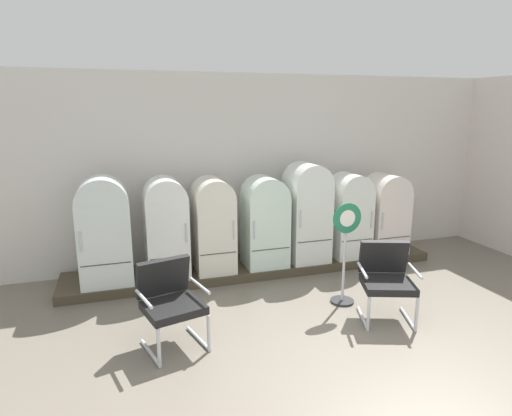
{
  "coord_description": "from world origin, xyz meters",
  "views": [
    {
      "loc": [
        -2.04,
        -3.36,
        2.6
      ],
      "look_at": [
        -0.08,
        2.75,
        1.12
      ],
      "focal_mm": 30.44,
      "sensor_mm": 36.0,
      "label": 1
    }
  ],
  "objects_px": {
    "armchair_right": "(386,276)",
    "refrigerator_6": "(385,211)",
    "armchair_left": "(170,298)",
    "refrigerator_1": "(166,224)",
    "refrigerator_0": "(104,228)",
    "refrigerator_2": "(213,222)",
    "refrigerator_5": "(349,213)",
    "sign_stand": "(345,259)",
    "refrigerator_4": "(307,209)",
    "refrigerator_3": "(265,219)"
  },
  "relations": [
    {
      "from": "refrigerator_5",
      "to": "sign_stand",
      "type": "relative_size",
      "value": 1.01
    },
    {
      "from": "refrigerator_2",
      "to": "armchair_right",
      "type": "height_order",
      "value": "refrigerator_2"
    },
    {
      "from": "refrigerator_5",
      "to": "armchair_right",
      "type": "bearing_deg",
      "value": -105.9
    },
    {
      "from": "refrigerator_3",
      "to": "armchair_left",
      "type": "relative_size",
      "value": 1.48
    },
    {
      "from": "refrigerator_3",
      "to": "refrigerator_5",
      "type": "xyz_separation_m",
      "value": [
        1.5,
        -0.0,
        -0.01
      ]
    },
    {
      "from": "refrigerator_5",
      "to": "sign_stand",
      "type": "distance_m",
      "value": 1.63
    },
    {
      "from": "refrigerator_2",
      "to": "sign_stand",
      "type": "bearing_deg",
      "value": -43.73
    },
    {
      "from": "refrigerator_2",
      "to": "refrigerator_6",
      "type": "distance_m",
      "value": 3.03
    },
    {
      "from": "refrigerator_3",
      "to": "refrigerator_2",
      "type": "bearing_deg",
      "value": 176.97
    },
    {
      "from": "refrigerator_5",
      "to": "armchair_right",
      "type": "relative_size",
      "value": 1.46
    },
    {
      "from": "armchair_right",
      "to": "armchair_left",
      "type": "bearing_deg",
      "value": 176.4
    },
    {
      "from": "refrigerator_1",
      "to": "refrigerator_2",
      "type": "relative_size",
      "value": 1.03
    },
    {
      "from": "refrigerator_4",
      "to": "refrigerator_2",
      "type": "bearing_deg",
      "value": 179.83
    },
    {
      "from": "armchair_right",
      "to": "refrigerator_6",
      "type": "bearing_deg",
      "value": 56.83
    },
    {
      "from": "refrigerator_4",
      "to": "armchair_right",
      "type": "relative_size",
      "value": 1.66
    },
    {
      "from": "refrigerator_1",
      "to": "refrigerator_3",
      "type": "relative_size",
      "value": 1.04
    },
    {
      "from": "armchair_left",
      "to": "sign_stand",
      "type": "relative_size",
      "value": 0.69
    },
    {
      "from": "refrigerator_2",
      "to": "armchair_left",
      "type": "bearing_deg",
      "value": -116.26
    },
    {
      "from": "refrigerator_0",
      "to": "refrigerator_1",
      "type": "height_order",
      "value": "refrigerator_0"
    },
    {
      "from": "refrigerator_0",
      "to": "refrigerator_1",
      "type": "xyz_separation_m",
      "value": [
        0.86,
        0.04,
        -0.02
      ]
    },
    {
      "from": "refrigerator_3",
      "to": "sign_stand",
      "type": "relative_size",
      "value": 1.02
    },
    {
      "from": "armchair_left",
      "to": "refrigerator_1",
      "type": "bearing_deg",
      "value": 84.57
    },
    {
      "from": "refrigerator_0",
      "to": "armchair_left",
      "type": "xyz_separation_m",
      "value": [
        0.69,
        -1.74,
        -0.4
      ]
    },
    {
      "from": "sign_stand",
      "to": "refrigerator_0",
      "type": "bearing_deg",
      "value": 155.72
    },
    {
      "from": "refrigerator_5",
      "to": "sign_stand",
      "type": "xyz_separation_m",
      "value": [
        -0.84,
        -1.37,
        -0.25
      ]
    },
    {
      "from": "armchair_left",
      "to": "refrigerator_2",
      "type": "bearing_deg",
      "value": 63.74
    },
    {
      "from": "armchair_left",
      "to": "refrigerator_6",
      "type": "bearing_deg",
      "value": 24.16
    },
    {
      "from": "armchair_right",
      "to": "sign_stand",
      "type": "bearing_deg",
      "value": 119.32
    },
    {
      "from": "refrigerator_6",
      "to": "armchair_right",
      "type": "height_order",
      "value": "refrigerator_6"
    },
    {
      "from": "refrigerator_1",
      "to": "refrigerator_2",
      "type": "height_order",
      "value": "refrigerator_1"
    },
    {
      "from": "refrigerator_0",
      "to": "refrigerator_5",
      "type": "xyz_separation_m",
      "value": [
        3.89,
        -0.0,
        -0.07
      ]
    },
    {
      "from": "armchair_right",
      "to": "refrigerator_0",
      "type": "bearing_deg",
      "value": 150.38
    },
    {
      "from": "refrigerator_2",
      "to": "armchair_left",
      "type": "xyz_separation_m",
      "value": [
        -0.88,
        -1.78,
        -0.35
      ]
    },
    {
      "from": "refrigerator_5",
      "to": "refrigerator_6",
      "type": "relative_size",
      "value": 1.04
    },
    {
      "from": "refrigerator_5",
      "to": "refrigerator_6",
      "type": "bearing_deg",
      "value": 1.65
    },
    {
      "from": "refrigerator_2",
      "to": "sign_stand",
      "type": "distance_m",
      "value": 2.07
    },
    {
      "from": "refrigerator_1",
      "to": "refrigerator_3",
      "type": "height_order",
      "value": "refrigerator_1"
    },
    {
      "from": "armchair_left",
      "to": "sign_stand",
      "type": "bearing_deg",
      "value": 8.66
    },
    {
      "from": "refrigerator_1",
      "to": "refrigerator_3",
      "type": "bearing_deg",
      "value": -1.45
    },
    {
      "from": "refrigerator_3",
      "to": "refrigerator_6",
      "type": "relative_size",
      "value": 1.05
    },
    {
      "from": "refrigerator_2",
      "to": "refrigerator_1",
      "type": "bearing_deg",
      "value": -179.63
    },
    {
      "from": "refrigerator_6",
      "to": "sign_stand",
      "type": "height_order",
      "value": "refrigerator_6"
    },
    {
      "from": "refrigerator_1",
      "to": "refrigerator_2",
      "type": "distance_m",
      "value": 0.71
    },
    {
      "from": "refrigerator_2",
      "to": "refrigerator_6",
      "type": "bearing_deg",
      "value": -0.44
    },
    {
      "from": "refrigerator_5",
      "to": "armchair_left",
      "type": "bearing_deg",
      "value": -151.52
    },
    {
      "from": "refrigerator_0",
      "to": "refrigerator_6",
      "type": "xyz_separation_m",
      "value": [
        4.6,
        0.02,
        -0.1
      ]
    },
    {
      "from": "refrigerator_1",
      "to": "armchair_left",
      "type": "height_order",
      "value": "refrigerator_1"
    },
    {
      "from": "refrigerator_0",
      "to": "refrigerator_1",
      "type": "relative_size",
      "value": 1.04
    },
    {
      "from": "refrigerator_1",
      "to": "refrigerator_4",
      "type": "height_order",
      "value": "refrigerator_4"
    },
    {
      "from": "refrigerator_0",
      "to": "armchair_right",
      "type": "relative_size",
      "value": 1.6
    }
  ]
}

